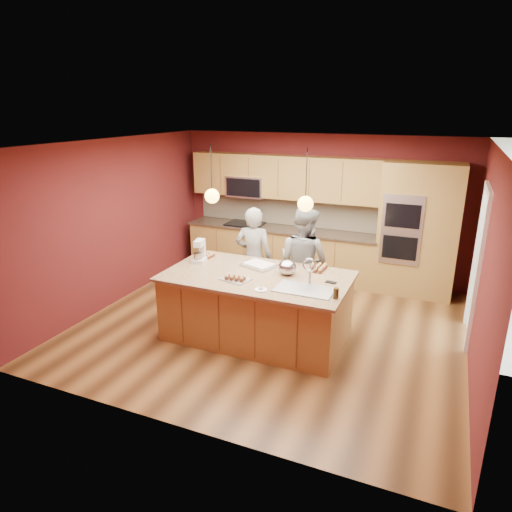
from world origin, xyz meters
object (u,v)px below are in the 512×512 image
at_px(person_left, 254,258).
at_px(stand_mixer, 200,252).
at_px(mixing_bowl, 287,267).
at_px(island, 258,306).
at_px(person_right, 303,262).

distance_m(person_left, stand_mixer, 0.99).
height_order(stand_mixer, mixing_bowl, stand_mixer).
relative_size(island, mixing_bowl, 9.94).
xyz_separation_m(island, person_left, (-0.48, 0.97, 0.35)).
bearing_deg(person_right, stand_mixer, 48.27).
distance_m(island, person_right, 1.11).
bearing_deg(stand_mixer, island, -21.94).
xyz_separation_m(person_left, stand_mixer, (-0.55, -0.78, 0.25)).
height_order(person_right, stand_mixer, person_right).
bearing_deg(person_left, stand_mixer, 47.89).
bearing_deg(mixing_bowl, stand_mixer, 179.73).
bearing_deg(person_right, person_left, 18.93).
xyz_separation_m(person_left, person_right, (0.84, 0.00, 0.04)).
bearing_deg(stand_mixer, person_left, 43.63).
height_order(island, person_left, person_left).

